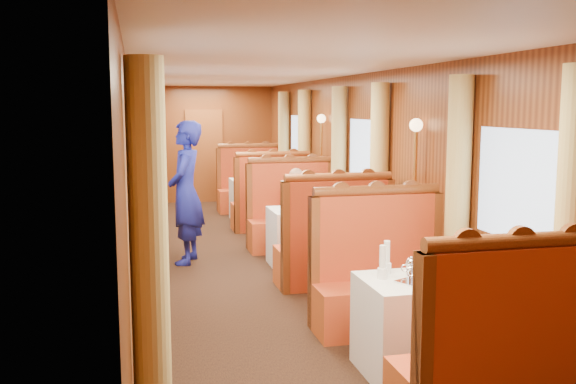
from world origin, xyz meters
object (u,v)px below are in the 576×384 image
object	(u,v)px
banquette_far_fwd	(271,205)
steward	(186,193)
teapot_right	(432,276)
fruit_plate	(473,278)
teapot_left	(419,274)
banquette_near_fwd	(500,371)
banquette_mid_aft	(292,220)
table_mid	(310,237)
tea_tray	(421,281)
banquette_mid_fwd	(334,250)
table_near	(429,325)
banquette_far_aft	(250,190)
table_far	(260,199)
rose_vase_far	(260,169)
teapot_back	(411,270)
banquette_near_aft	(381,284)
rose_vase_mid	(311,195)
passenger	(297,201)

from	to	relation	value
banquette_far_fwd	steward	bearing A→B (deg)	-128.42
teapot_right	fruit_plate	size ratio (longest dim) A/B	0.66
teapot_left	steward	xyz separation A→B (m)	(-1.42, 4.12, 0.12)
banquette_near_fwd	banquette_far_fwd	world-z (taller)	same
banquette_mid_aft	table_mid	bearing A→B (deg)	-90.00
fruit_plate	teapot_left	bearing A→B (deg)	178.27
banquette_near_fwd	tea_tray	xyz separation A→B (m)	(-0.11, 0.93, 0.33)
banquette_mid_fwd	banquette_far_fwd	bearing A→B (deg)	90.00
table_near	banquette_mid_fwd	xyz separation A→B (m)	(0.00, 2.49, 0.05)
table_near	teapot_right	world-z (taller)	teapot_right
banquette_mid_fwd	banquette_mid_aft	size ratio (longest dim) A/B	1.00
table_mid	tea_tray	distance (m)	3.60
banquette_far_aft	teapot_right	bearing A→B (deg)	-90.31
table_far	table_mid	bearing A→B (deg)	-90.00
banquette_near_fwd	rose_vase_far	size ratio (longest dim) A/B	3.72
teapot_left	teapot_back	size ratio (longest dim) A/B	1.22
banquette_near_fwd	rose_vase_far	bearing A→B (deg)	89.91
teapot_right	steward	distance (m)	4.41
table_mid	tea_tray	world-z (taller)	tea_tray
banquette_near_aft	rose_vase_far	world-z (taller)	banquette_near_aft
rose_vase_mid	teapot_back	bearing A→B (deg)	-92.21
table_far	steward	xyz separation A→B (m)	(-1.57, -2.99, 0.57)
banquette_near_aft	passenger	distance (m)	3.24
banquette_mid_aft	teapot_left	xyz separation A→B (m)	(-0.14, -4.63, 0.40)
banquette_far_fwd	teapot_right	bearing A→B (deg)	-90.41
table_far	banquette_far_fwd	distance (m)	1.02
table_mid	fruit_plate	world-z (taller)	fruit_plate
banquette_near_fwd	passenger	world-z (taller)	banquette_near_fwd
tea_tray	banquette_mid_fwd	bearing A→B (deg)	87.54
steward	banquette_far_aft	bearing A→B (deg)	174.12
table_near	banquette_mid_aft	bearing A→B (deg)	90.00
teapot_right	banquette_mid_aft	bearing A→B (deg)	69.36
table_mid	rose_vase_mid	xyz separation A→B (m)	(0.00, 0.01, 0.55)
banquette_mid_aft	banquette_far_fwd	size ratio (longest dim) A/B	1.00
teapot_back	rose_vase_mid	size ratio (longest dim) A/B	0.41
banquette_far_fwd	passenger	world-z (taller)	banquette_far_fwd
banquette_near_aft	banquette_far_aft	xyz separation A→B (m)	(0.00, 7.00, 0.00)
banquette_mid_aft	steward	bearing A→B (deg)	-162.22
rose_vase_far	steward	size ratio (longest dim) A/B	0.19
teapot_back	passenger	xyz separation A→B (m)	(0.13, 4.16, -0.07)
fruit_plate	banquette_far_fwd	bearing A→B (deg)	92.73
teapot_back	rose_vase_far	distance (m)	6.95
banquette_far_fwd	teapot_left	distance (m)	6.11
teapot_left	rose_vase_far	world-z (taller)	rose_vase_far
banquette_far_fwd	banquette_far_aft	bearing A→B (deg)	90.00
banquette_near_aft	banquette_mid_aft	size ratio (longest dim) A/B	1.00
banquette_mid_aft	banquette_far_aft	distance (m)	3.50
teapot_right	passenger	xyz separation A→B (m)	(0.04, 4.36, -0.07)
banquette_near_fwd	teapot_left	size ratio (longest dim) A/B	7.43
banquette_mid_fwd	table_far	world-z (taller)	banquette_mid_fwd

